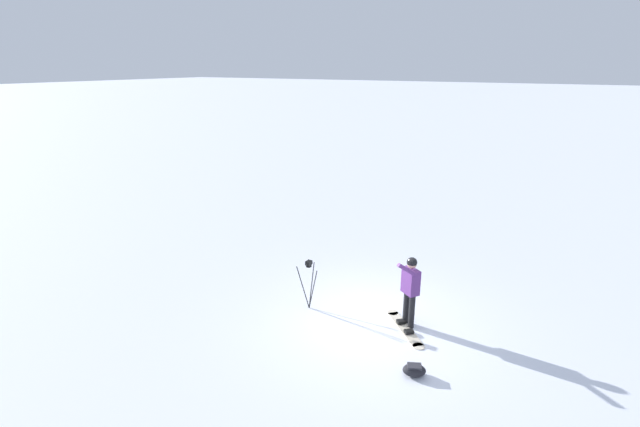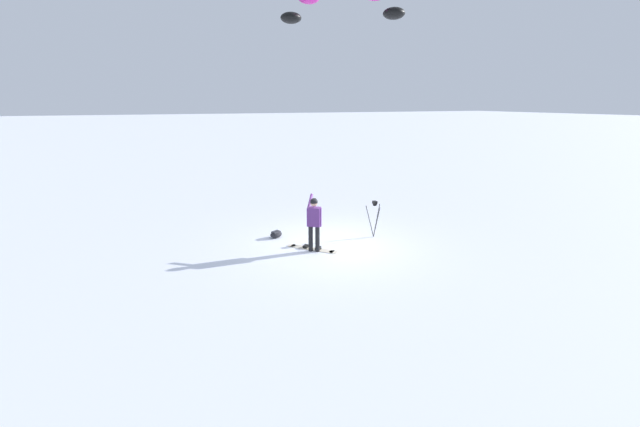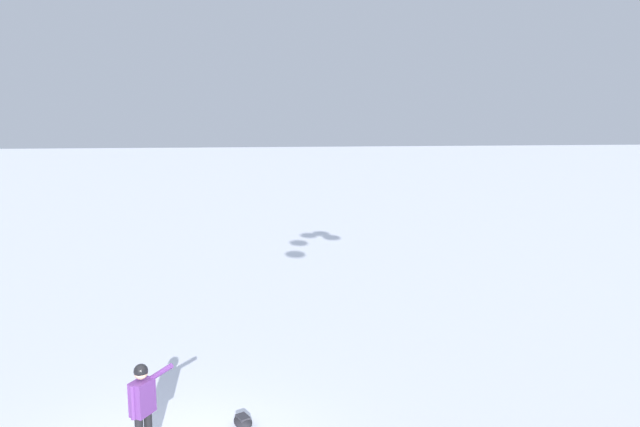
% 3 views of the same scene
% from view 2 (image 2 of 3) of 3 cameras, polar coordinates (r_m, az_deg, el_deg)
% --- Properties ---
extents(ground_plane, '(300.00, 300.00, 0.00)m').
position_cam_2_polar(ground_plane, '(13.11, 1.79, -4.54)').
color(ground_plane, white).
extents(snowboarder, '(0.48, 0.78, 1.76)m').
position_cam_2_polar(snowboarder, '(12.23, -0.87, -0.79)').
color(snowboarder, black).
rests_on(snowboarder, ground_plane).
extents(snowboard, '(1.30, 1.33, 0.10)m').
position_cam_2_polar(snowboard, '(12.73, -1.17, -5.06)').
color(snowboard, beige).
rests_on(snowboard, ground_plane).
extents(traction_kite, '(4.72, 3.63, 1.43)m').
position_cam_2_polar(traction_kite, '(18.01, 3.09, 28.19)').
color(traction_kite, black).
extents(gear_bag_large, '(0.55, 0.48, 0.23)m').
position_cam_2_polar(gear_bag_large, '(13.82, -6.37, -3.00)').
color(gear_bag_large, black).
rests_on(gear_bag_large, ground_plane).
extents(camera_tripod, '(0.59, 0.46, 1.30)m').
position_cam_2_polar(camera_tripod, '(13.71, 7.90, 0.33)').
color(camera_tripod, '#262628').
rests_on(camera_tripod, ground_plane).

